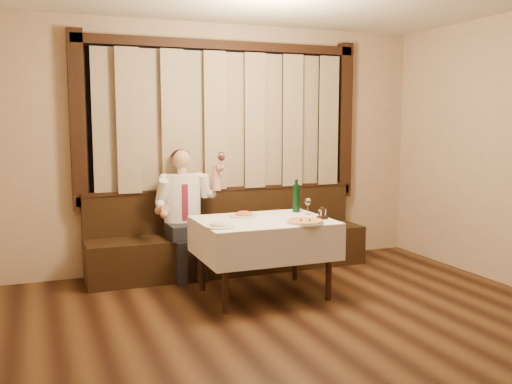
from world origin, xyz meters
name	(u,v)px	position (x,y,z in m)	size (l,w,h in m)	color
room	(297,146)	(0.00, 0.97, 1.50)	(5.01, 6.01, 2.81)	black
banquette	(230,243)	(0.00, 2.72, 0.31)	(3.20, 0.61, 0.94)	black
dining_table	(264,230)	(0.00, 1.70, 0.65)	(1.27, 0.97, 0.76)	black
pizza	(305,222)	(0.28, 1.36, 0.77)	(0.36, 0.36, 0.04)	white
pasta_red	(244,213)	(-0.12, 1.92, 0.80)	(0.29, 0.29, 0.10)	white
pasta_cream	(219,223)	(-0.53, 1.47, 0.79)	(0.27, 0.27, 0.09)	white
green_bottle	(296,198)	(0.48, 1.98, 0.91)	(0.08, 0.08, 0.35)	#0D4019
table_wine_glass	(308,203)	(0.52, 1.79, 0.88)	(0.06, 0.06, 0.17)	white
cruet_caddy	(322,215)	(0.53, 1.49, 0.80)	(0.12, 0.08, 0.12)	black
seated_man	(185,203)	(-0.54, 2.63, 0.81)	(0.76, 0.57, 1.40)	black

